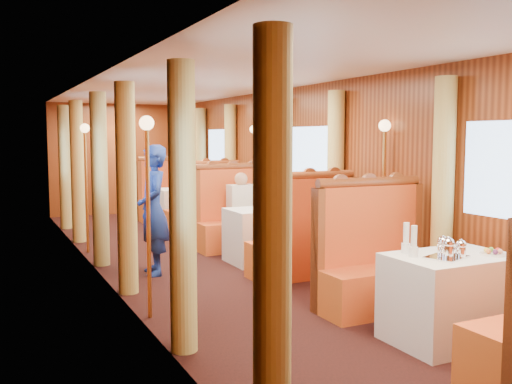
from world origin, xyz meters
TOP-DOWN VIEW (x-y plane):
  - floor at (0.00, 0.00)m, footprint 3.00×12.00m
  - ceiling at (0.00, 0.00)m, footprint 3.00×12.00m
  - wall_far at (0.00, 6.00)m, footprint 3.00×0.01m
  - wall_left at (-1.50, 0.00)m, footprint 0.01×12.00m
  - wall_right at (1.50, 0.00)m, footprint 0.01×12.00m
  - doorway_far at (0.00, 5.97)m, footprint 0.80×0.04m
  - table_near at (0.75, -3.50)m, footprint 1.05×0.72m
  - banquette_near_aft at (0.75, -2.49)m, footprint 1.30×0.55m
  - table_mid at (0.75, 0.00)m, footprint 1.05×0.72m
  - banquette_mid_fwd at (0.75, -1.01)m, footprint 1.30×0.55m
  - banquette_mid_aft at (0.75, 1.01)m, footprint 1.30×0.55m
  - table_far at (0.75, 3.50)m, footprint 1.05×0.72m
  - banquette_far_fwd at (0.75, 2.49)m, footprint 1.30×0.55m
  - banquette_far_aft at (0.75, 4.51)m, footprint 1.30×0.55m
  - tea_tray at (0.62, -3.57)m, footprint 0.41×0.36m
  - teapot_left at (0.60, -3.60)m, footprint 0.19×0.16m
  - teapot_right at (0.71, -3.63)m, footprint 0.18×0.16m
  - teapot_back at (0.68, -3.46)m, footprint 0.17×0.14m
  - fruit_plate at (1.06, -3.65)m, footprint 0.22×0.22m
  - cup_inboard at (0.40, -3.42)m, footprint 0.08×0.08m
  - cup_outboard at (0.46, -3.26)m, footprint 0.08×0.08m
  - rose_vase_mid at (0.71, 0.03)m, footprint 0.06×0.06m
  - rose_vase_far at (0.76, 3.49)m, footprint 0.06×0.06m
  - window_left_near at (-1.49, -3.50)m, footprint 0.01×1.20m
  - curtain_left_near_a at (-1.38, -4.28)m, footprint 0.22×0.22m
  - curtain_left_near_b at (-1.38, -2.72)m, footprint 0.22×0.22m
  - curtain_right_near_b at (1.38, -2.72)m, footprint 0.22×0.22m
  - window_left_mid at (-1.49, 0.00)m, footprint 0.01×1.20m
  - curtain_left_mid_a at (-1.38, -0.78)m, footprint 0.22×0.22m
  - curtain_left_mid_b at (-1.38, 0.78)m, footprint 0.22×0.22m
  - window_right_mid at (1.49, 0.00)m, footprint 0.01×1.20m
  - curtain_right_mid_a at (1.38, -0.78)m, footprint 0.22×0.22m
  - curtain_right_mid_b at (1.38, 0.78)m, footprint 0.22×0.22m
  - window_left_far at (-1.49, 3.50)m, footprint 0.01×1.20m
  - curtain_left_far_a at (-1.38, 2.72)m, footprint 0.22×0.22m
  - curtain_left_far_b at (-1.38, 4.28)m, footprint 0.22×0.22m
  - window_right_far at (1.49, 3.50)m, footprint 0.01×1.20m
  - curtain_right_far_a at (1.38, 2.72)m, footprint 0.22×0.22m
  - curtain_right_far_b at (1.38, 4.28)m, footprint 0.22×0.22m
  - sconce_left_fore at (-1.40, -1.75)m, footprint 0.14×0.14m
  - sconce_right_fore at (1.40, -1.75)m, footprint 0.14×0.14m
  - sconce_left_aft at (-1.40, 1.75)m, footprint 0.14×0.14m
  - sconce_right_aft at (1.40, 1.75)m, footprint 0.14×0.14m
  - steward at (-0.88, -0.04)m, footprint 0.44×0.63m
  - passenger at (0.75, 0.81)m, footprint 0.40×0.44m

SIDE VIEW (x-z plane):
  - floor at x=0.00m, z-range -0.01..0.01m
  - table_near at x=0.75m, z-range 0.00..0.75m
  - table_mid at x=0.75m, z-range 0.00..0.75m
  - table_far at x=0.75m, z-range 0.00..0.75m
  - banquette_near_aft at x=0.75m, z-range -0.25..1.09m
  - banquette_mid_fwd at x=0.75m, z-range -0.25..1.09m
  - banquette_mid_aft at x=0.75m, z-range -0.25..1.09m
  - banquette_far_fwd at x=0.75m, z-range -0.25..1.09m
  - banquette_far_aft at x=0.75m, z-range -0.25..1.09m
  - passenger at x=0.75m, z-range 0.36..1.12m
  - tea_tray at x=0.62m, z-range 0.75..0.76m
  - fruit_plate at x=1.06m, z-range 0.74..0.80m
  - teapot_right at x=0.71m, z-range 0.75..0.87m
  - teapot_back at x=0.68m, z-range 0.75..0.87m
  - teapot_left at x=0.60m, z-range 0.75..0.89m
  - steward at x=-0.88m, z-range 0.00..1.65m
  - cup_inboard at x=0.40m, z-range 0.72..0.99m
  - cup_outboard at x=0.46m, z-range 0.72..0.99m
  - rose_vase_mid at x=0.71m, z-range 0.75..1.11m
  - rose_vase_far at x=0.76m, z-range 0.75..1.11m
  - doorway_far at x=0.00m, z-range 0.00..2.00m
  - curtain_left_near_a at x=-1.38m, z-range 0.00..2.35m
  - curtain_left_near_b at x=-1.38m, z-range 0.00..2.35m
  - curtain_right_near_b at x=1.38m, z-range 0.00..2.35m
  - curtain_left_mid_a at x=-1.38m, z-range 0.00..2.35m
  - curtain_left_mid_b at x=-1.38m, z-range 0.00..2.35m
  - curtain_right_mid_a at x=1.38m, z-range 0.00..2.35m
  - curtain_right_mid_b at x=1.38m, z-range 0.00..2.35m
  - curtain_left_far_a at x=-1.38m, z-range 0.00..2.35m
  - curtain_left_far_b at x=-1.38m, z-range 0.00..2.35m
  - curtain_right_far_a at x=1.38m, z-range 0.00..2.35m
  - curtain_right_far_b at x=1.38m, z-range 0.00..2.35m
  - wall_far at x=0.00m, z-range 0.00..2.50m
  - wall_left at x=-1.50m, z-range 0.00..2.50m
  - wall_right at x=1.50m, z-range 0.00..2.50m
  - sconce_left_fore at x=-1.40m, z-range 0.41..2.36m
  - sconce_right_fore at x=1.40m, z-range 0.41..2.36m
  - sconce_left_aft at x=-1.40m, z-range 0.41..2.36m
  - sconce_right_aft at x=1.40m, z-range 0.41..2.36m
  - window_left_near at x=-1.49m, z-range 1.00..1.90m
  - window_left_mid at x=-1.49m, z-range 1.00..1.90m
  - window_right_mid at x=1.49m, z-range 1.00..1.90m
  - window_left_far at x=-1.49m, z-range 1.00..1.90m
  - window_right_far at x=1.49m, z-range 1.00..1.90m
  - ceiling at x=0.00m, z-range 2.49..2.51m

